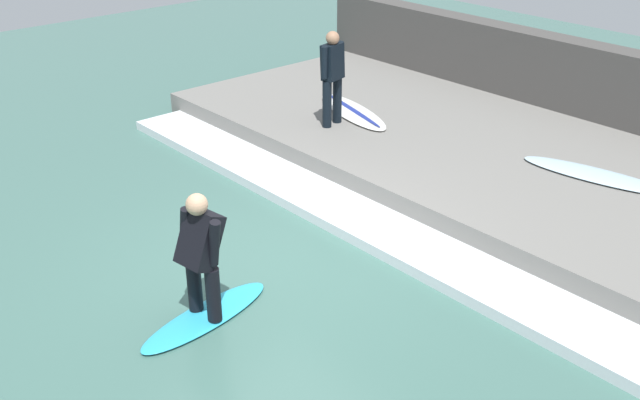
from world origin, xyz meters
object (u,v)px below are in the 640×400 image
Objects in this scene: surfer_waiting_near at (332,73)px; surfboard_spare at (596,175)px; surfer_riding at (201,250)px; surfboard_riding at (206,316)px; surfboard_waiting_near at (352,111)px.

surfer_waiting_near is 0.71× the size of surfboard_spare.
surfer_waiting_near is at bearing 32.17° from surfer_riding.
surfer_riding is at bearing 167.39° from surfboard_spare.
surfer_riding is 0.93× the size of surfer_waiting_near.
surfer_riding is at bearing -165.96° from surfboard_riding.
surfboard_riding is 0.82× the size of surfboard_waiting_near.
surfboard_spare is (0.70, -4.13, -0.00)m from surfboard_waiting_near.
surfer_waiting_near reaches higher than surfboard_spare.
surfer_waiting_near reaches higher than surfboard_waiting_near.
surfboard_waiting_near is at bearing 15.61° from surfer_waiting_near.
surfer_waiting_near is (4.29, 2.70, 1.23)m from surfboard_riding.
surfer_riding reaches higher than surfboard_riding.
surfer_waiting_near is at bearing 108.61° from surfboard_spare.
surfboard_spare is at bearing -80.36° from surfboard_waiting_near.
surfboard_spare is (5.63, -1.26, -0.42)m from surfer_riding.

